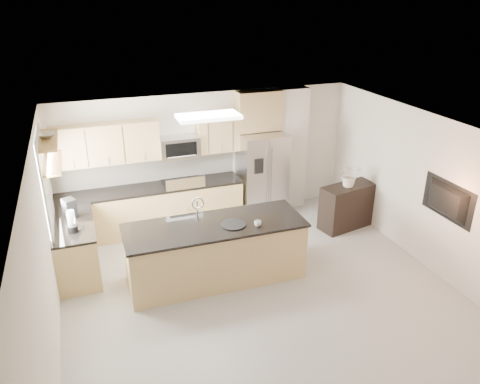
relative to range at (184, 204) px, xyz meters
name	(u,v)px	position (x,y,z in m)	size (l,w,h in m)	color
floor	(266,302)	(0.60, -2.92, -0.47)	(6.50, 6.50, 0.00)	#A9A7A1
ceiling	(271,140)	(0.60, -2.92, 2.13)	(6.00, 6.50, 0.02)	white
wall_back	(207,156)	(0.60, 0.33, 0.83)	(6.00, 0.02, 2.60)	beige
wall_left	(44,265)	(-2.40, -2.92, 0.83)	(0.02, 6.50, 2.60)	beige
wall_right	(439,198)	(3.60, -2.92, 0.83)	(0.02, 6.50, 2.60)	beige
back_counter	(152,208)	(-0.63, 0.01, 0.00)	(3.55, 0.66, 1.44)	tan
left_counter	(77,248)	(-2.07, -1.07, -0.01)	(0.66, 1.50, 0.92)	tan
range	(184,204)	(0.00, 0.00, 0.00)	(0.76, 0.64, 1.14)	black
upper_cabinets	(141,140)	(-0.70, 0.16, 1.35)	(3.50, 0.33, 0.75)	tan
microwave	(179,147)	(0.00, 0.12, 1.16)	(0.76, 0.40, 0.40)	#B8B7BA
refrigerator	(262,175)	(1.66, -0.05, 0.42)	(0.92, 0.78, 1.78)	#B8B7BA
partition_column	(291,149)	(2.42, 0.18, 0.83)	(0.60, 0.30, 2.60)	beige
window	(45,184)	(-2.38, -1.07, 1.18)	(0.04, 1.15, 1.65)	white
shelf_lower	(51,163)	(-2.25, -0.97, 1.48)	(0.30, 1.20, 0.04)	olive
shelf_upper	(47,140)	(-2.25, -0.97, 1.85)	(0.30, 1.20, 0.04)	olive
ceiling_fixture	(208,116)	(0.20, -1.32, 2.09)	(1.00, 0.50, 0.06)	white
island	(215,251)	(0.06, -2.02, 0.03)	(2.90, 1.07, 1.42)	tan
credenza	(347,206)	(3.07, -1.14, -0.03)	(1.12, 0.47, 0.89)	black
cup	(258,223)	(0.68, -2.31, 0.57)	(0.11, 0.11, 0.09)	silver
platter	(233,224)	(0.33, -2.15, 0.54)	(0.40, 0.40, 0.02)	black
blender	(72,223)	(-2.07, -1.39, 0.61)	(0.16, 0.16, 0.37)	black
kettle	(75,223)	(-2.03, -1.28, 0.55)	(0.18, 0.18, 0.23)	#B8B7BA
coffee_maker	(70,209)	(-2.09, -0.84, 0.60)	(0.24, 0.26, 0.33)	black
bowl	(47,135)	(-2.25, -0.90, 1.91)	(0.36, 0.36, 0.09)	#B8B7BA
flower_vase	(351,169)	(3.05, -1.16, 0.77)	(0.63, 0.55, 0.70)	silver
television	(443,201)	(3.51, -3.12, 0.88)	(1.08, 0.14, 0.62)	black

